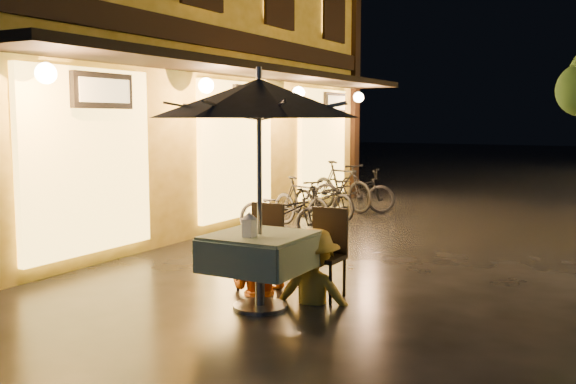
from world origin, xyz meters
The scene contains 14 objects.
ground centered at (0.00, 0.00, 0.00)m, with size 90.00×90.00×0.00m, color black.
west_building centered at (-5.72, 4.00, 3.71)m, with size 5.90×11.40×7.40m.
cafe_table centered at (-0.53, -0.01, 0.59)m, with size 0.99×0.99×0.78m.
patio_umbrella centered at (-0.53, -0.01, 2.15)m, with size 2.16×2.16×2.46m.
cafe_chair_left centered at (-0.93, 0.72, 0.54)m, with size 0.42×0.42×0.97m.
cafe_chair_right centered at (-0.13, 0.72, 0.54)m, with size 0.42×0.42×0.97m.
table_lantern centered at (-0.53, -0.21, 0.92)m, with size 0.16×0.16×0.25m.
person_orange centered at (-0.87, 0.54, 0.73)m, with size 0.71×0.55×1.45m, color #C05009.
person_yellow centered at (-0.16, 0.50, 0.76)m, with size 0.99×0.57×1.53m, color gold.
bicycle_0 centered at (-2.23, 3.50, 0.44)m, with size 0.58×1.66×0.87m, color black.
bicycle_1 centered at (-2.46, 4.60, 0.46)m, with size 0.43×1.52×0.91m, color black.
bicycle_2 centered at (-2.53, 5.67, 0.42)m, with size 0.56×1.60×0.84m, color black.
bicycle_3 centered at (-2.68, 6.85, 0.53)m, with size 0.50×1.76×1.06m, color black.
bicycle_4 centered at (-2.38, 6.81, 0.46)m, with size 0.61×1.74×0.91m, color black.
Camera 1 is at (2.83, -5.52, 1.95)m, focal length 40.00 mm.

